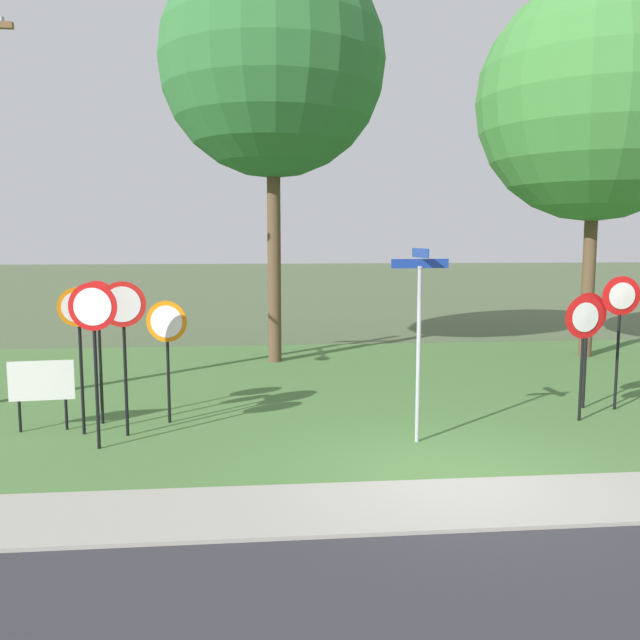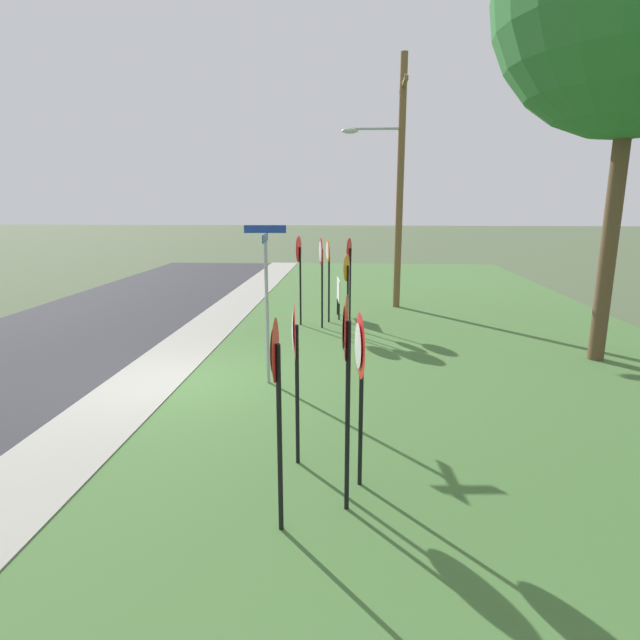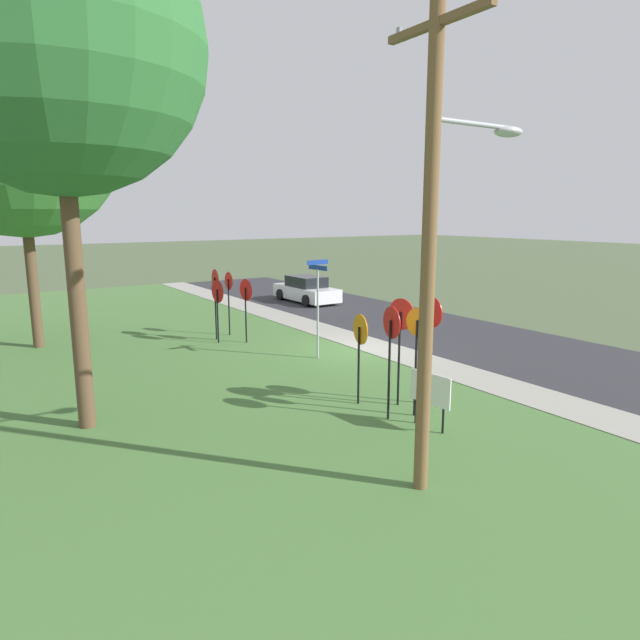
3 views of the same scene
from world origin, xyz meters
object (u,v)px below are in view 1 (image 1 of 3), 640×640
at_px(notice_board, 42,384).
at_px(stop_sign_far_right, 123,324).
at_px(yield_sign_near_right, 584,328).
at_px(yield_sign_far_left, 621,310).
at_px(oak_tree_left, 273,64).
at_px(stop_sign_near_right, 98,320).
at_px(oak_tree_right, 597,101).
at_px(street_name_post, 419,329).
at_px(stop_sign_far_left, 167,335).
at_px(stop_sign_near_left, 94,328).
at_px(stop_sign_far_center, 79,329).
at_px(yield_sign_far_right, 588,323).

bearing_deg(notice_board, stop_sign_far_right, -22.36).
height_order(yield_sign_near_right, yield_sign_far_left, yield_sign_far_left).
bearing_deg(yield_sign_near_right, oak_tree_left, 121.76).
bearing_deg(yield_sign_near_right, notice_board, 170.22).
distance_m(stop_sign_near_right, notice_board, 1.46).
bearing_deg(oak_tree_right, street_name_post, -132.17).
relative_size(yield_sign_far_left, oak_tree_left, 0.24).
xyz_separation_m(notice_board, oak_tree_left, (4.24, 6.26, 7.06)).
relative_size(stop_sign_far_left, oak_tree_right, 0.22).
distance_m(stop_sign_near_left, stop_sign_near_right, 1.52).
relative_size(stop_sign_far_center, street_name_post, 0.80).
distance_m(stop_sign_near_left, oak_tree_left, 9.96).
relative_size(stop_sign_near_right, oak_tree_left, 0.24).
bearing_deg(notice_board, yield_sign_far_right, -2.26).
relative_size(stop_sign_far_right, notice_board, 2.12).
height_order(yield_sign_far_right, notice_board, yield_sign_far_right).
height_order(stop_sign_far_right, yield_sign_near_right, stop_sign_far_right).
xyz_separation_m(stop_sign_far_center, oak_tree_left, (3.48, 6.56, 6.06)).
height_order(stop_sign_near_left, stop_sign_far_right, stop_sign_near_left).
bearing_deg(stop_sign_far_center, stop_sign_near_right, 64.13).
xyz_separation_m(street_name_post, oak_tree_left, (-2.15, 7.50, 6.00)).
height_order(stop_sign_near_left, stop_sign_far_left, stop_sign_near_left).
xyz_separation_m(yield_sign_far_right, oak_tree_left, (-5.98, 5.69, 6.18)).
relative_size(stop_sign_far_center, oak_tree_left, 0.23).
height_order(stop_sign_far_right, oak_tree_left, oak_tree_left).
distance_m(yield_sign_near_right, yield_sign_far_left, 1.32).
xyz_separation_m(yield_sign_near_right, oak_tree_left, (-5.46, 6.57, 6.15)).
relative_size(yield_sign_near_right, oak_tree_left, 0.22).
distance_m(stop_sign_far_right, street_name_post, 4.93).
relative_size(stop_sign_near_right, yield_sign_near_right, 1.12).
height_order(stop_sign_near_right, yield_sign_far_right, stop_sign_near_right).
bearing_deg(yield_sign_near_right, oak_tree_right, 54.25).
bearing_deg(yield_sign_near_right, yield_sign_far_left, 25.19).
height_order(oak_tree_left, oak_tree_right, oak_tree_left).
bearing_deg(stop_sign_far_right, oak_tree_right, 20.28).
bearing_deg(stop_sign_near_left, stop_sign_far_center, 122.51).
relative_size(notice_board, oak_tree_right, 0.12).
bearing_deg(stop_sign_far_left, stop_sign_far_center, -146.13).
bearing_deg(stop_sign_far_right, yield_sign_near_right, -8.45).
xyz_separation_m(stop_sign_near_left, street_name_post, (5.19, -0.10, -0.07)).
height_order(stop_sign_near_left, oak_tree_left, oak_tree_left).
xyz_separation_m(stop_sign_near_right, oak_tree_left, (3.32, 5.91, 5.99)).
bearing_deg(yield_sign_far_left, stop_sign_near_right, -177.10).
bearing_deg(yield_sign_near_right, yield_sign_far_right, 51.19).
relative_size(yield_sign_far_right, oak_tree_right, 0.22).
relative_size(stop_sign_near_left, yield_sign_far_right, 1.16).
xyz_separation_m(stop_sign_near_left, notice_board, (-1.20, 1.14, -1.13)).
height_order(stop_sign_near_right, oak_tree_left, oak_tree_left).
xyz_separation_m(yield_sign_far_right, oak_tree_right, (2.90, 5.62, 5.37)).
height_order(yield_sign_far_left, oak_tree_right, oak_tree_right).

